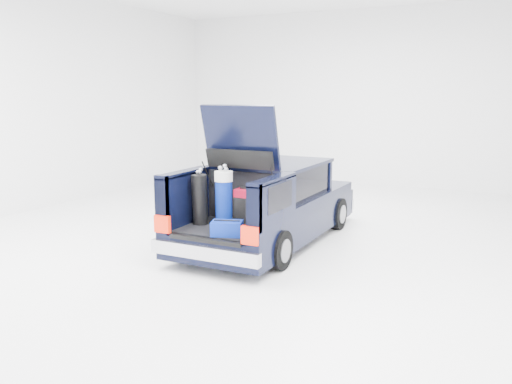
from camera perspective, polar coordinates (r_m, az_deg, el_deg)
The scene contains 6 objects.
ground at distance 9.84m, azimuth 1.31°, elevation -5.25°, with size 14.00×14.00×0.00m, color white.
car at distance 9.77m, azimuth 1.59°, elevation -1.30°, with size 1.87×4.65×2.47m.
red_suitcase at distance 8.48m, azimuth -0.95°, elevation -1.63°, with size 0.38×0.24×0.60m.
black_golf_bag at distance 8.58m, azimuth -5.93°, elevation -0.76°, with size 0.30×0.32×0.88m.
blue_golf_bag at distance 8.50m, azimuth -3.41°, elevation -0.58°, with size 0.38×0.38×0.96m.
blue_duffel at distance 7.92m, azimuth -3.07°, elevation -3.83°, with size 0.51×0.42×0.23m.
Camera 1 is at (4.05, -8.57, 2.65)m, focal length 38.00 mm.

